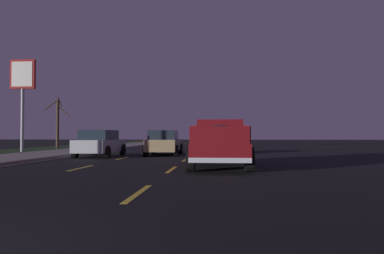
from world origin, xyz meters
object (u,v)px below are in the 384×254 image
at_px(gas_price_sign, 23,82).
at_px(bare_tree_far, 58,122).
at_px(sedan_tan, 164,143).
at_px(pickup_truck, 220,142).
at_px(sedan_silver, 100,143).

height_order(gas_price_sign, bare_tree_far, gas_price_sign).
distance_m(sedan_tan, bare_tree_far, 16.31).
bearing_deg(pickup_truck, gas_price_sign, 51.76).
height_order(pickup_truck, sedan_silver, pickup_truck).
relative_size(sedan_silver, gas_price_sign, 0.64).
distance_m(pickup_truck, sedan_tan, 8.80).
xyz_separation_m(sedan_tan, sedan_silver, (-1.71, 3.50, 0.00)).
bearing_deg(sedan_tan, gas_price_sign, 72.62).
height_order(sedan_silver, bare_tree_far, bare_tree_far).
distance_m(sedan_tan, gas_price_sign, 12.59).
bearing_deg(gas_price_sign, pickup_truck, -128.24).
bearing_deg(pickup_truck, sedan_silver, 47.58).
relative_size(sedan_tan, bare_tree_far, 0.90).
height_order(pickup_truck, gas_price_sign, gas_price_sign).
xyz_separation_m(sedan_tan, bare_tree_far, (10.94, 11.98, 1.70)).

